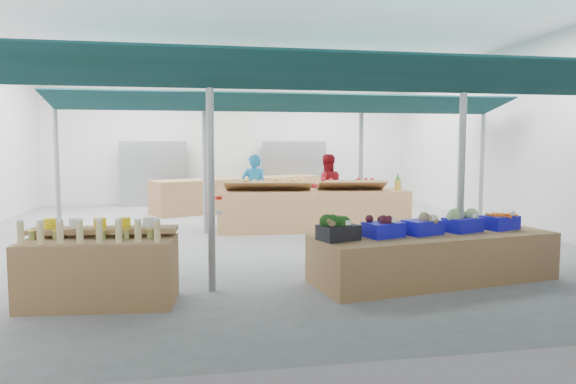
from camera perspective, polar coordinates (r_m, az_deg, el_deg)
name	(u,v)px	position (r m, az deg, el deg)	size (l,w,h in m)	color
floor	(254,236)	(10.92, -3.78, -4.85)	(13.00, 13.00, 0.00)	slate
hall	(247,114)	(12.20, -4.61, 8.68)	(13.00, 13.00, 13.00)	silver
pole_grid	(306,151)	(9.14, 2.07, 4.61)	(10.00, 4.60, 3.00)	gray
awnings	(307,95)	(9.18, 2.09, 10.67)	(9.50, 7.08, 0.30)	#0B302D
back_shelving_left	(154,174)	(16.76, -14.64, 1.96)	(2.00, 0.50, 2.00)	#B23F33
back_shelving_right	(294,173)	(17.01, 0.66, 2.18)	(2.00, 0.50, 2.00)	#B23F33
bottle_shelf	(101,268)	(6.65, -20.11, -7.94)	(1.84, 1.23, 1.07)	olive
veg_counter	(433,257)	(7.59, 15.84, -6.95)	(3.45, 1.15, 0.67)	olive
fruit_counter	(313,210)	(11.50, 2.78, -2.05)	(4.22, 1.01, 0.90)	olive
far_counter	(240,194)	(15.26, -5.36, -0.19)	(5.24, 1.05, 0.94)	olive
vendor_left	(254,190)	(12.33, -3.80, 0.27)	(0.62, 0.40, 1.69)	#1C7CBB
vendor_right	(327,188)	(12.66, 4.33, 0.40)	(0.82, 0.64, 1.69)	maroon
crate_broccoli	(338,228)	(6.76, 5.62, -4.01)	(0.59, 0.49, 0.35)	black
crate_beets	(383,227)	(7.07, 10.55, -3.87)	(0.59, 0.49, 0.29)	#1211B9
crate_celeriac	(423,224)	(7.40, 14.73, -3.46)	(0.59, 0.49, 0.31)	#1211B9
crate_cabbage	(462,221)	(7.79, 18.81, -3.03)	(0.59, 0.49, 0.35)	#1211B9
crate_carrots	(500,222)	(8.23, 22.46, -3.05)	(0.59, 0.49, 0.29)	#1211B9
sparrow	(331,223)	(6.57, 4.85, -3.48)	(0.12, 0.09, 0.11)	brown
pole_ribbon	(219,199)	(7.98, -7.70, -0.80)	(0.12, 0.12, 0.28)	red
apple_heap_yellow	(268,184)	(11.23, -2.21, 0.95)	(1.98, 0.97, 0.27)	#997247
apple_heap_red	(352,183)	(11.49, 7.09, 1.01)	(1.59, 0.91, 0.27)	#997247
pineapple	(398,182)	(11.77, 12.10, 1.11)	(0.14, 0.14, 0.39)	#8C6019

